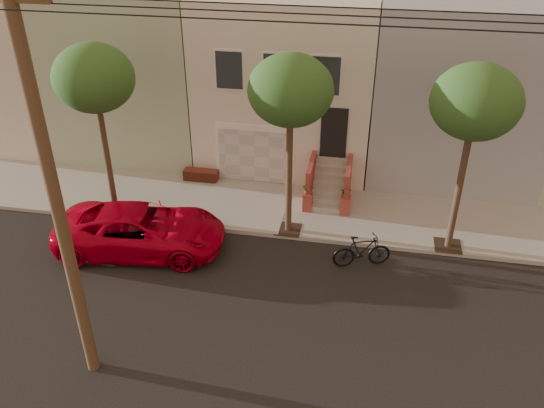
# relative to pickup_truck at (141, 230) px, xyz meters

# --- Properties ---
(ground) EXTENTS (90.00, 90.00, 0.00)m
(ground) POSITION_rel_pickup_truck_xyz_m (3.70, -2.05, -0.78)
(ground) COLOR black
(ground) RESTS_ON ground
(sidewalk) EXTENTS (40.00, 3.70, 0.15)m
(sidewalk) POSITION_rel_pickup_truck_xyz_m (3.70, 3.30, -0.70)
(sidewalk) COLOR #9A978C
(sidewalk) RESTS_ON ground
(house_row) EXTENTS (33.10, 11.70, 7.00)m
(house_row) POSITION_rel_pickup_truck_xyz_m (3.71, 9.14, 2.87)
(house_row) COLOR beige
(house_row) RESTS_ON sidewalk
(tree_left) EXTENTS (2.70, 2.57, 6.30)m
(tree_left) POSITION_rel_pickup_truck_xyz_m (-1.80, 1.85, 4.48)
(tree_left) COLOR #2D2116
(tree_left) RESTS_ON sidewalk
(tree_mid) EXTENTS (2.70, 2.57, 6.30)m
(tree_mid) POSITION_rel_pickup_truck_xyz_m (4.70, 1.85, 4.48)
(tree_mid) COLOR #2D2116
(tree_mid) RESTS_ON sidewalk
(tree_right) EXTENTS (2.70, 2.57, 6.30)m
(tree_right) POSITION_rel_pickup_truck_xyz_m (10.20, 1.85, 4.48)
(tree_right) COLOR #2D2116
(tree_right) RESTS_ON sidewalk
(pickup_truck) EXTENTS (5.88, 3.25, 1.56)m
(pickup_truck) POSITION_rel_pickup_truck_xyz_m (0.00, 0.00, 0.00)
(pickup_truck) COLOR #BA001B
(pickup_truck) RESTS_ON ground
(motorcycle) EXTENTS (1.99, 1.09, 1.15)m
(motorcycle) POSITION_rel_pickup_truck_xyz_m (7.34, 0.41, -0.20)
(motorcycle) COLOR black
(motorcycle) RESTS_ON ground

